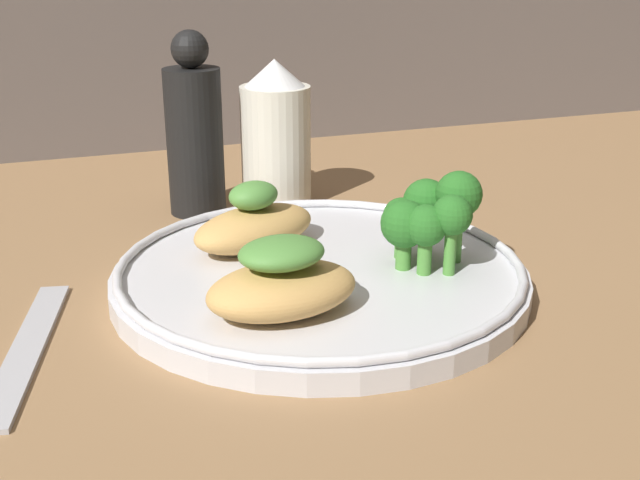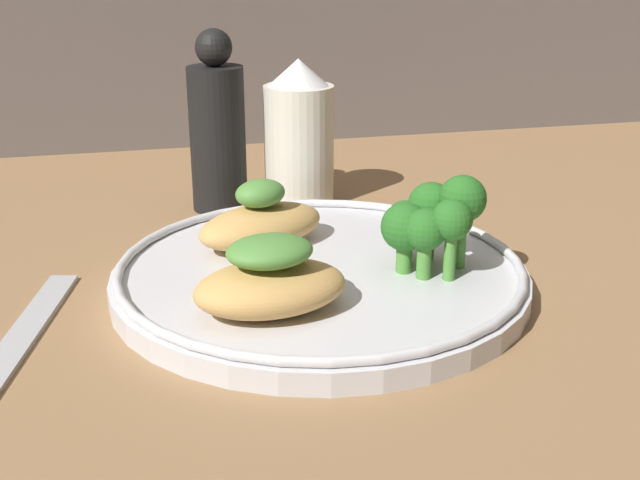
{
  "view_description": "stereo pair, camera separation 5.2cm",
  "coord_description": "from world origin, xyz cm",
  "px_view_note": "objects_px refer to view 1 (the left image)",
  "views": [
    {
      "loc": [
        -16.35,
        -45.51,
        21.6
      ],
      "look_at": [
        0.0,
        0.0,
        3.4
      ],
      "focal_mm": 45.0,
      "sensor_mm": 36.0,
      "label": 1
    },
    {
      "loc": [
        -11.41,
        -46.99,
        21.6
      ],
      "look_at": [
        0.0,
        0.0,
        3.4
      ],
      "focal_mm": 45.0,
      "sensor_mm": 36.0,
      "label": 2
    }
  ],
  "objects_px": {
    "plate": "(320,274)",
    "broccoli_bunch": "(430,214)",
    "sauce_bottle": "(276,136)",
    "pepper_grinder": "(194,134)"
  },
  "relations": [
    {
      "from": "broccoli_bunch",
      "to": "pepper_grinder",
      "type": "bearing_deg",
      "value": 118.94
    },
    {
      "from": "plate",
      "to": "pepper_grinder",
      "type": "bearing_deg",
      "value": 103.06
    },
    {
      "from": "plate",
      "to": "pepper_grinder",
      "type": "xyz_separation_m",
      "value": [
        -0.04,
        0.18,
        0.06
      ]
    },
    {
      "from": "plate",
      "to": "broccoli_bunch",
      "type": "height_order",
      "value": "broccoli_bunch"
    },
    {
      "from": "sauce_bottle",
      "to": "pepper_grinder",
      "type": "bearing_deg",
      "value": 180.0
    },
    {
      "from": "sauce_bottle",
      "to": "pepper_grinder",
      "type": "distance_m",
      "value": 0.07
    },
    {
      "from": "pepper_grinder",
      "to": "sauce_bottle",
      "type": "bearing_deg",
      "value": 0.0
    },
    {
      "from": "broccoli_bunch",
      "to": "sauce_bottle",
      "type": "bearing_deg",
      "value": 101.89
    },
    {
      "from": "plate",
      "to": "broccoli_bunch",
      "type": "xyz_separation_m",
      "value": [
        0.07,
        -0.02,
        0.04
      ]
    },
    {
      "from": "plate",
      "to": "broccoli_bunch",
      "type": "distance_m",
      "value": 0.08
    }
  ]
}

